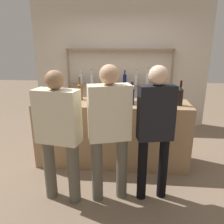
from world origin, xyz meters
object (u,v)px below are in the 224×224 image
Objects in this scene: customer_center at (109,126)px; ice_bucket at (127,94)px; counter_bottle_0 at (180,96)px; wine_glass at (42,96)px; counter_bottle_2 at (132,96)px; customer_left at (58,130)px; cork_jar at (114,95)px; customer_right at (155,124)px; counter_bottle_1 at (80,91)px.

ice_bucket is at bearing -26.72° from customer_center.
counter_bottle_0 reaches higher than wine_glass.
counter_bottle_2 is 0.21× the size of customer_center.
wine_glass is (-2.03, 0.00, -0.04)m from counter_bottle_0.
counter_bottle_2 is 2.49× the size of wine_glass.
customer_left reaches higher than ice_bucket.
customer_center reaches higher than cork_jar.
counter_bottle_0 is 0.68m from counter_bottle_2.
counter_bottle_0 is at bearing -0.10° from wine_glass.
cork_jar is 1.15m from customer_right.
cork_jar is (0.54, 0.04, -0.07)m from counter_bottle_1.
customer_right is at bearing -41.13° from counter_bottle_1.
counter_bottle_0 reaches higher than counter_bottle_2.
customer_center reaches higher than wine_glass.
wine_glass is at bearing -166.95° from cork_jar.
wine_glass is 1.29m from ice_bucket.
customer_right reaches higher than customer_left.
customer_center is at bearing -107.14° from counter_bottle_2.
customer_right is at bearing -69.05° from counter_bottle_2.
cork_jar is at bearing 13.05° from wine_glass.
customer_right is (0.28, -0.72, -0.17)m from counter_bottle_2.
customer_left is 0.58m from customer_center.
counter_bottle_0 is at bearing -11.37° from ice_bucket.
customer_right reaches higher than counter_bottle_2.
customer_left is at bearing -90.07° from counter_bottle_1.
counter_bottle_1 is (-1.50, 0.21, -0.00)m from counter_bottle_0.
customer_center reaches higher than counter_bottle_2.
ice_bucket is 1.71× the size of cork_jar.
counter_bottle_1 is at bearing 20.96° from wine_glass.
customer_right reaches higher than counter_bottle_1.
wine_glass is 0.08× the size of customer_right.
customer_left is (-0.82, -0.86, -0.22)m from counter_bottle_2.
counter_bottle_1 is 0.22× the size of customer_left.
counter_bottle_0 is 1.49× the size of ice_bucket.
counter_bottle_0 is 0.22× the size of customer_right.
counter_bottle_2 is at bearing -15.74° from counter_bottle_1.
ice_bucket is 0.15× the size of customer_right.
counter_bottle_0 is 0.87m from customer_right.
counter_bottle_0 is at bearing -65.47° from customer_center.
counter_bottle_2 is at bearing -33.69° from customer_center.
customer_center is (0.57, -1.02, -0.18)m from counter_bottle_1.
wine_glass is 1.10m from cork_jar.
cork_jar is at bearing 154.11° from ice_bucket.
customer_left reaches higher than cork_jar.
cork_jar is at bearing 4.62° from counter_bottle_1.
counter_bottle_1 is 0.58m from wine_glass.
customer_center reaches higher than counter_bottle_1.
counter_bottle_0 is 1.24m from customer_center.
customer_right is at bearing -73.22° from customer_left.
wine_glass is 0.08× the size of customer_center.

